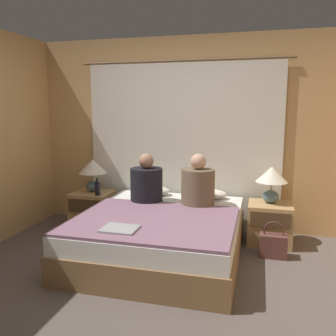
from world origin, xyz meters
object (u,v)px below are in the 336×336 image
object	(u,v)px
nightstand_right	(270,223)
lamp_left	(93,170)
laptop_on_bed	(120,229)
bed	(161,235)
person_left_in_bed	(146,183)
person_right_in_bed	(198,186)
handbag_on_floor	(273,245)
pillow_right	(206,194)
beer_bottle_on_left_stand	(97,188)
lamp_right	(272,178)
pillow_left	(150,190)
nightstand_left	(93,210)

from	to	relation	value
nightstand_right	lamp_left	world-z (taller)	lamp_left
laptop_on_bed	bed	bearing A→B (deg)	73.13
nightstand_right	person_left_in_bed	size ratio (longest dim) A/B	0.85
bed	person_left_in_bed	xyz separation A→B (m)	(-0.30, 0.41, 0.47)
bed	person_right_in_bed	size ratio (longest dim) A/B	3.18
handbag_on_floor	laptop_on_bed	bearing A→B (deg)	-146.13
lamp_left	handbag_on_floor	world-z (taller)	lamp_left
pillow_right	laptop_on_bed	world-z (taller)	pillow_right
lamp_left	beer_bottle_on_left_stand	distance (m)	0.31
lamp_right	handbag_on_floor	bearing A→B (deg)	-85.69
beer_bottle_on_left_stand	laptop_on_bed	bearing A→B (deg)	-56.46
lamp_right	handbag_on_floor	xyz separation A→B (m)	(0.03, -0.45, -0.64)
laptop_on_bed	nightstand_right	bearing A→B (deg)	44.67
handbag_on_floor	lamp_left	bearing A→B (deg)	168.97
beer_bottle_on_left_stand	handbag_on_floor	xyz separation A→B (m)	(2.18, -0.27, -0.44)
bed	person_left_in_bed	world-z (taller)	person_left_in_bed
laptop_on_bed	lamp_left	bearing A→B (deg)	124.32
pillow_left	person_right_in_bed	distance (m)	0.81
pillow_right	handbag_on_floor	xyz separation A→B (m)	(0.81, -0.52, -0.39)
lamp_right	pillow_left	world-z (taller)	lamp_right
nightstand_left	handbag_on_floor	bearing A→B (deg)	-9.87
nightstand_right	beer_bottle_on_left_stand	bearing A→B (deg)	-176.46
pillow_left	handbag_on_floor	world-z (taller)	pillow_left
pillow_right	laptop_on_bed	distance (m)	1.55
nightstand_right	person_left_in_bed	xyz separation A→B (m)	(-1.44, -0.26, 0.46)
nightstand_left	lamp_right	distance (m)	2.35
person_left_in_bed	handbag_on_floor	xyz separation A→B (m)	(1.47, -0.15, -0.57)
handbag_on_floor	nightstand_left	bearing A→B (deg)	170.13
person_right_in_bed	laptop_on_bed	distance (m)	1.21
bed	nightstand_right	bearing A→B (deg)	30.11
nightstand_right	pillow_right	bearing A→B (deg)	171.54
lamp_left	person_right_in_bed	bearing A→B (deg)	-11.70
person_right_in_bed	pillow_right	bearing A→B (deg)	83.71
bed	handbag_on_floor	size ratio (longest dim) A/B	4.86
beer_bottle_on_left_stand	person_right_in_bed	bearing A→B (deg)	-5.34
person_right_in_bed	lamp_left	bearing A→B (deg)	168.30
pillow_left	beer_bottle_on_left_stand	xyz separation A→B (m)	(-0.63, -0.25, 0.04)
lamp_left	beer_bottle_on_left_stand	world-z (taller)	lamp_left
lamp_right	pillow_left	distance (m)	1.53
nightstand_right	pillow_right	world-z (taller)	pillow_right
pillow_left	handbag_on_floor	size ratio (longest dim) A/B	1.30
lamp_left	pillow_right	size ratio (longest dim) A/B	0.84
laptop_on_bed	handbag_on_floor	world-z (taller)	laptop_on_bed
lamp_left	laptop_on_bed	size ratio (longest dim) A/B	1.34
lamp_right	nightstand_left	bearing A→B (deg)	-178.79
person_left_in_bed	laptop_on_bed	distance (m)	1.10
nightstand_left	pillow_right	xyz separation A→B (m)	(1.51, 0.12, 0.29)
nightstand_left	person_right_in_bed	world-z (taller)	person_right_in_bed
bed	handbag_on_floor	distance (m)	1.21
lamp_left	nightstand_right	bearing A→B (deg)	-1.21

